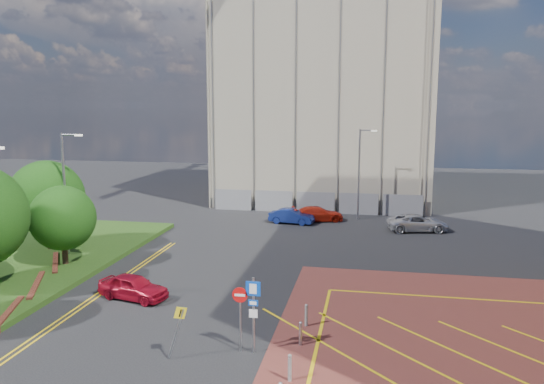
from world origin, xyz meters
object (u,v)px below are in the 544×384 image
(tree_c, at_px, (63,218))
(car_blue_back, at_px, (292,216))
(sign_cluster, at_px, (248,307))
(warning_sign, at_px, (178,326))
(lamp_left_far, at_px, (66,189))
(car_red_back, at_px, (318,214))
(car_silver_back, at_px, (418,223))
(lamp_back, at_px, (360,171))
(tree_d, at_px, (47,197))
(car_red_left, at_px, (133,287))

(tree_c, bearing_deg, car_blue_back, 51.63)
(sign_cluster, height_order, warning_sign, sign_cluster)
(lamp_left_far, height_order, sign_cluster, lamp_left_far)
(sign_cluster, height_order, car_red_back, sign_cluster)
(car_blue_back, distance_m, car_red_back, 2.52)
(warning_sign, xyz_separation_m, car_silver_back, (11.16, 24.45, -0.75))
(lamp_back, xyz_separation_m, car_silver_back, (4.79, -3.74, -3.68))
(tree_c, xyz_separation_m, car_red_back, (14.07, 16.48, -2.55))
(car_red_back, bearing_deg, warning_sign, 155.97)
(tree_c, xyz_separation_m, car_silver_back, (22.37, 14.26, -2.52))
(tree_c, relative_size, car_silver_back, 1.01)
(car_blue_back, relative_size, car_red_back, 0.86)
(lamp_left_far, relative_size, lamp_back, 1.00)
(tree_d, height_order, sign_cluster, tree_d)
(lamp_left_far, height_order, warning_sign, lamp_left_far)
(tree_c, bearing_deg, warning_sign, -42.29)
(car_silver_back, bearing_deg, tree_d, 102.89)
(sign_cluster, bearing_deg, car_red_back, 89.38)
(car_blue_back, bearing_deg, sign_cluster, -167.69)
(warning_sign, bearing_deg, car_red_back, 83.86)
(warning_sign, relative_size, car_blue_back, 0.58)
(lamp_left_far, height_order, car_red_left, lamp_left_far)
(sign_cluster, distance_m, car_red_back, 25.53)
(car_silver_back, bearing_deg, sign_cluster, 148.75)
(sign_cluster, distance_m, car_red_left, 8.88)
(lamp_left_far, relative_size, warning_sign, 3.57)
(tree_d, bearing_deg, car_silver_back, 23.93)
(tree_c, bearing_deg, car_red_back, 49.50)
(lamp_back, height_order, sign_cluster, lamp_back)
(car_blue_back, bearing_deg, lamp_left_far, 143.45)
(tree_c, relative_size, car_blue_back, 1.27)
(lamp_back, xyz_separation_m, car_red_left, (-11.10, -22.16, -3.71))
(lamp_left_far, height_order, lamp_back, lamp_left_far)
(tree_c, relative_size, tree_d, 0.81)
(lamp_left_far, xyz_separation_m, warning_sign, (12.13, -12.19, -3.23))
(tree_d, distance_m, lamp_left_far, 2.44)
(lamp_left_far, bearing_deg, car_red_back, 43.99)
(tree_c, distance_m, car_silver_back, 26.64)
(tree_c, height_order, car_red_back, tree_c)
(tree_d, height_order, car_silver_back, tree_d)
(warning_sign, bearing_deg, car_silver_back, 65.46)
(tree_c, relative_size, warning_sign, 2.19)
(lamp_back, xyz_separation_m, warning_sign, (-6.37, -28.19, -2.93))
(lamp_left_far, xyz_separation_m, sign_cluster, (14.72, -11.02, -2.71))
(tree_c, height_order, lamp_left_far, lamp_left_far)
(car_silver_back, bearing_deg, lamp_back, 40.93)
(warning_sign, xyz_separation_m, car_red_back, (2.87, 26.67, -0.78))
(tree_c, xyz_separation_m, tree_d, (-3.00, 3.00, 0.68))
(tree_d, relative_size, car_silver_back, 1.25)
(tree_d, xyz_separation_m, car_blue_back, (14.96, 12.10, -3.24))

